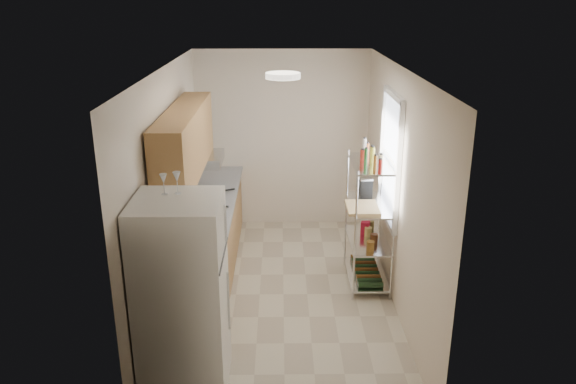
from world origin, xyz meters
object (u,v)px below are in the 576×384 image
(cutting_board, at_px, (362,208))
(espresso_machine, at_px, (364,187))
(refrigerator, at_px, (182,297))
(rice_cooker, at_px, (194,211))
(frying_pan_large, at_px, (205,203))

(cutting_board, bearing_deg, espresso_machine, 79.36)
(refrigerator, bearing_deg, espresso_machine, 48.69)
(refrigerator, distance_m, cutting_board, 2.46)
(rice_cooker, distance_m, cutting_board, 1.91)
(frying_pan_large, bearing_deg, rice_cooker, -74.01)
(rice_cooker, relative_size, cutting_board, 0.57)
(cutting_board, bearing_deg, frying_pan_large, 166.43)
(frying_pan_large, height_order, espresso_machine, espresso_machine)
(frying_pan_large, distance_m, cutting_board, 1.90)
(rice_cooker, bearing_deg, refrigerator, -85.32)
(frying_pan_large, bearing_deg, espresso_machine, 22.33)
(frying_pan_large, xyz_separation_m, espresso_machine, (1.92, -0.05, 0.21))
(cutting_board, relative_size, espresso_machine, 1.83)
(refrigerator, xyz_separation_m, cutting_board, (1.77, 1.70, 0.15))
(rice_cooker, height_order, espresso_machine, espresso_machine)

